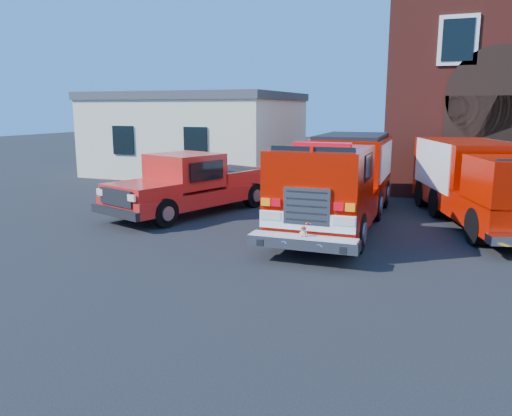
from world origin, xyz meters
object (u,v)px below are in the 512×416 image
at_px(pickup_truck, 192,185).
at_px(secondary_truck, 480,180).
at_px(side_building, 198,133).
at_px(fire_engine, 340,180).

bearing_deg(pickup_truck, secondary_truck, 11.23).
relative_size(side_building, pickup_truck, 1.53).
bearing_deg(secondary_truck, pickup_truck, -168.77).
relative_size(side_building, secondary_truck, 1.27).
height_order(side_building, pickup_truck, side_building).
bearing_deg(secondary_truck, side_building, 150.52).
bearing_deg(pickup_truck, side_building, 116.72).
relative_size(fire_engine, pickup_truck, 1.32).
xyz_separation_m(side_building, pickup_truck, (4.88, -9.69, -1.23)).
distance_m(side_building, secondary_truck, 16.06).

